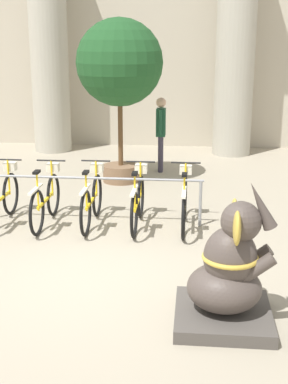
{
  "coord_description": "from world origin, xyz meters",
  "views": [
    {
      "loc": [
        1.43,
        -6.2,
        2.92
      ],
      "look_at": [
        0.79,
        0.38,
        1.0
      ],
      "focal_mm": 50.0,
      "sensor_mm": 36.0,
      "label": 1
    }
  ],
  "objects": [
    {
      "name": "ground_plane",
      "position": [
        0.0,
        0.0,
        0.0
      ],
      "size": [
        60.0,
        60.0,
        0.0
      ],
      "primitive_type": "plane",
      "color": "#9E937F"
    },
    {
      "name": "building_facade",
      "position": [
        0.0,
        8.6,
        3.0
      ],
      "size": [
        20.0,
        0.2,
        6.0
      ],
      "color": "#BCB29E",
      "rests_on": "ground_plane"
    },
    {
      "name": "column_left",
      "position": [
        -2.36,
        7.6,
        2.62
      ],
      "size": [
        1.21,
        1.21,
        5.16
      ],
      "color": "#ADA899",
      "rests_on": "ground_plane"
    },
    {
      "name": "column_right",
      "position": [
        2.36,
        7.6,
        2.62
      ],
      "size": [
        1.21,
        1.21,
        5.16
      ],
      "color": "#ADA899",
      "rests_on": "ground_plane"
    },
    {
      "name": "bike_rack",
      "position": [
        -0.2,
        1.95,
        0.6
      ],
      "size": [
        3.56,
        0.05,
        0.77
      ],
      "color": "gray",
      "rests_on": "ground_plane"
    },
    {
      "name": "bicycle_0",
      "position": [
        -1.68,
        1.81,
        0.41
      ],
      "size": [
        0.48,
        1.68,
        0.99
      ],
      "color": "black",
      "rests_on": "ground_plane"
    },
    {
      "name": "bicycle_1",
      "position": [
        -0.94,
        1.81,
        0.41
      ],
      "size": [
        0.48,
        1.68,
        0.99
      ],
      "color": "black",
      "rests_on": "ground_plane"
    },
    {
      "name": "bicycle_2",
      "position": [
        -0.2,
        1.86,
        0.41
      ],
      "size": [
        0.48,
        1.68,
        0.99
      ],
      "color": "black",
      "rests_on": "ground_plane"
    },
    {
      "name": "bicycle_3",
      "position": [
        0.54,
        1.87,
        0.41
      ],
      "size": [
        0.48,
        1.68,
        0.99
      ],
      "color": "black",
      "rests_on": "ground_plane"
    },
    {
      "name": "bicycle_4",
      "position": [
        1.28,
        1.87,
        0.41
      ],
      "size": [
        0.48,
        1.68,
        0.99
      ],
      "color": "black",
      "rests_on": "ground_plane"
    },
    {
      "name": "elephant_statue",
      "position": [
        1.81,
        -1.05,
        0.53
      ],
      "size": [
        1.02,
        1.02,
        1.57
      ],
      "color": "#4C4742",
      "rests_on": "ground_plane"
    },
    {
      "name": "person_pedestrian",
      "position": [
        0.66,
        5.53,
        0.99
      ],
      "size": [
        0.22,
        0.47,
        1.66
      ],
      "color": "#383342",
      "rests_on": "ground_plane"
    },
    {
      "name": "potted_tree",
      "position": [
        -0.11,
        4.58,
        2.35
      ],
      "size": [
        1.73,
        1.73,
        3.31
      ],
      "color": "brown",
      "rests_on": "ground_plane"
    }
  ]
}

